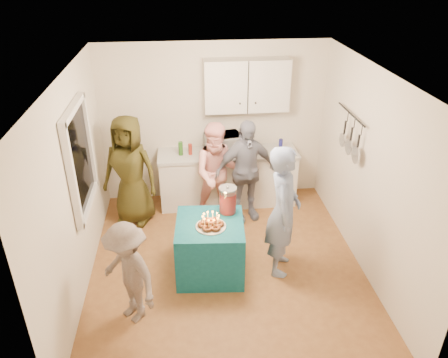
{
  "coord_description": "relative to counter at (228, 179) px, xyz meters",
  "views": [
    {
      "loc": [
        -0.51,
        -4.63,
        3.81
      ],
      "look_at": [
        0.0,
        0.35,
        1.15
      ],
      "focal_mm": 35.0,
      "sensor_mm": 36.0,
      "label": 1
    }
  ],
  "objects": [
    {
      "name": "counter",
      "position": [
        0.0,
        0.0,
        0.0
      ],
      "size": [
        2.2,
        0.58,
        0.86
      ],
      "primitive_type": "cube",
      "color": "white",
      "rests_on": "floor"
    },
    {
      "name": "right_wall",
      "position": [
        1.6,
        -1.7,
        0.87
      ],
      "size": [
        4.0,
        4.0,
        0.0
      ],
      "primitive_type": "plane",
      "color": "silver",
      "rests_on": "floor"
    },
    {
      "name": "back_wall",
      "position": [
        -0.2,
        0.3,
        0.87
      ],
      "size": [
        3.6,
        3.6,
        0.0
      ],
      "primitive_type": "plane",
      "color": "silver",
      "rests_on": "floor"
    },
    {
      "name": "pot_rack",
      "position": [
        1.52,
        -1.0,
        1.17
      ],
      "size": [
        0.12,
        1.0,
        0.6
      ],
      "primitive_type": "cube",
      "color": "black",
      "rests_on": "right_wall"
    },
    {
      "name": "woman_back_left",
      "position": [
        -1.52,
        -0.41,
        0.43
      ],
      "size": [
        0.97,
        0.79,
        1.72
      ],
      "primitive_type": "imported",
      "rotation": [
        0.0,
        0.0,
        -0.32
      ],
      "color": "brown",
      "rests_on": "floor"
    },
    {
      "name": "woman_back_center",
      "position": [
        -0.2,
        -0.49,
        0.36
      ],
      "size": [
        0.79,
        0.63,
        1.59
      ],
      "primitive_type": "imported",
      "rotation": [
        0.0,
        0.0,
        -0.03
      ],
      "color": "pink",
      "rests_on": "floor"
    },
    {
      "name": "left_wall",
      "position": [
        -2.0,
        -1.7,
        0.87
      ],
      "size": [
        4.0,
        4.0,
        0.0
      ],
      "primitive_type": "plane",
      "color": "silver",
      "rests_on": "floor"
    },
    {
      "name": "countertop",
      "position": [
        0.0,
        -0.0,
        0.46
      ],
      "size": [
        2.24,
        0.62,
        0.05
      ],
      "primitive_type": "cube",
      "color": "beige",
      "rests_on": "counter"
    },
    {
      "name": "upper_cabinet",
      "position": [
        0.3,
        0.15,
        1.52
      ],
      "size": [
        1.3,
        0.3,
        0.8
      ],
      "primitive_type": "cube",
      "color": "white",
      "rests_on": "back_wall"
    },
    {
      "name": "punch_jar",
      "position": [
        -0.17,
        -1.53,
        0.5
      ],
      "size": [
        0.22,
        0.22,
        0.34
      ],
      "primitive_type": "cylinder",
      "color": "red",
      "rests_on": "party_table"
    },
    {
      "name": "woman_back_right",
      "position": [
        0.21,
        -0.51,
        0.39
      ],
      "size": [
        1.03,
        0.63,
        1.63
      ],
      "primitive_type": "imported",
      "rotation": [
        0.0,
        0.0,
        0.25
      ],
      "color": "black",
      "rests_on": "floor"
    },
    {
      "name": "party_table",
      "position": [
        -0.42,
        -1.77,
        -0.05
      ],
      "size": [
        0.91,
        0.91,
        0.76
      ],
      "primitive_type": "cube",
      "rotation": [
        0.0,
        0.0,
        -0.07
      ],
      "color": "#0E5262",
      "rests_on": "floor"
    },
    {
      "name": "window_night",
      "position": [
        -1.97,
        -1.4,
        1.12
      ],
      "size": [
        0.04,
        1.0,
        1.2
      ],
      "primitive_type": "cube",
      "color": "black",
      "rests_on": "left_wall"
    },
    {
      "name": "microwave",
      "position": [
        -0.08,
        0.0,
        0.63
      ],
      "size": [
        0.62,
        0.48,
        0.31
      ],
      "primitive_type": "imported",
      "rotation": [
        0.0,
        0.0,
        0.2
      ],
      "color": "white",
      "rests_on": "countertop"
    },
    {
      "name": "floor",
      "position": [
        -0.2,
        -1.7,
        -0.43
      ],
      "size": [
        4.0,
        4.0,
        0.0
      ],
      "primitive_type": "plane",
      "color": "brown",
      "rests_on": "ground"
    },
    {
      "name": "ceiling",
      "position": [
        -0.2,
        -1.7,
        2.17
      ],
      "size": [
        4.0,
        4.0,
        0.0
      ],
      "primitive_type": "plane",
      "color": "white",
      "rests_on": "floor"
    },
    {
      "name": "donut_cake",
      "position": [
        -0.41,
        -1.86,
        0.42
      ],
      "size": [
        0.38,
        0.38,
        0.18
      ],
      "primitive_type": null,
      "color": "#381C0C",
      "rests_on": "party_table"
    },
    {
      "name": "man_birthday",
      "position": [
        0.5,
        -1.79,
        0.45
      ],
      "size": [
        0.56,
        0.73,
        1.77
      ],
      "primitive_type": "imported",
      "rotation": [
        0.0,
        0.0,
        1.33
      ],
      "color": "#7A8BB2",
      "rests_on": "floor"
    },
    {
      "name": "child_near_left",
      "position": [
        -1.38,
        -2.49,
        0.21
      ],
      "size": [
        0.91,
        0.93,
        1.27
      ],
      "primitive_type": "imported",
      "rotation": [
        0.0,
        0.0,
        -0.82
      ],
      "color": "#5D504A",
      "rests_on": "floor"
    }
  ]
}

